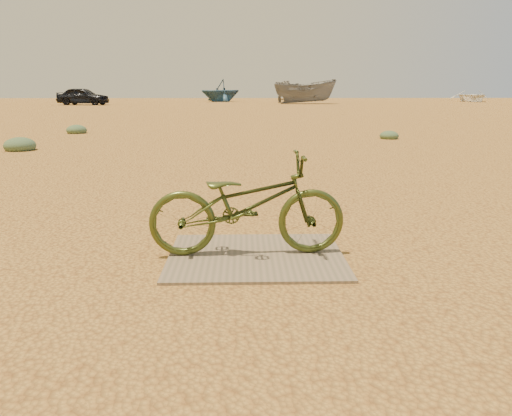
{
  "coord_description": "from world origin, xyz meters",
  "views": [
    {
      "loc": [
        0.32,
        -4.11,
        1.35
      ],
      "look_at": [
        0.41,
        -0.26,
        0.41
      ],
      "focal_mm": 35.0,
      "sensor_mm": 36.0,
      "label": 1
    }
  ],
  "objects_px": {
    "bicycle": "(247,204)",
    "boat_far_left": "(221,90)",
    "boat_mid_right": "(305,92)",
    "car": "(83,96)",
    "plywood_board": "(256,256)",
    "boat_far_right": "(472,96)"
  },
  "relations": [
    {
      "from": "bicycle",
      "to": "boat_far_left",
      "type": "height_order",
      "value": "boat_far_left"
    },
    {
      "from": "bicycle",
      "to": "boat_far_left",
      "type": "bearing_deg",
      "value": 0.15
    },
    {
      "from": "bicycle",
      "to": "boat_mid_right",
      "type": "bearing_deg",
      "value": -10.21
    },
    {
      "from": "bicycle",
      "to": "car",
      "type": "relative_size",
      "value": 0.41
    },
    {
      "from": "plywood_board",
      "to": "boat_far_right",
      "type": "relative_size",
      "value": 0.28
    },
    {
      "from": "plywood_board",
      "to": "boat_mid_right",
      "type": "distance_m",
      "value": 38.51
    },
    {
      "from": "boat_far_right",
      "to": "bicycle",
      "type": "bearing_deg",
      "value": -99.18
    },
    {
      "from": "boat_far_left",
      "to": "boat_mid_right",
      "type": "bearing_deg",
      "value": 18.3
    },
    {
      "from": "car",
      "to": "boat_mid_right",
      "type": "relative_size",
      "value": 0.76
    },
    {
      "from": "boat_far_right",
      "to": "boat_mid_right",
      "type": "bearing_deg",
      "value": -143.16
    },
    {
      "from": "plywood_board",
      "to": "boat_far_left",
      "type": "xyz_separation_m",
      "value": [
        -2.22,
        44.11,
        1.03
      ]
    },
    {
      "from": "bicycle",
      "to": "boat_far_right",
      "type": "xyz_separation_m",
      "value": [
        21.68,
        44.13,
        0.09
      ]
    },
    {
      "from": "car",
      "to": "boat_mid_right",
      "type": "height_order",
      "value": "boat_mid_right"
    },
    {
      "from": "boat_far_left",
      "to": "bicycle",
      "type": "bearing_deg",
      "value": -29.42
    },
    {
      "from": "boat_far_left",
      "to": "boat_far_right",
      "type": "height_order",
      "value": "boat_far_left"
    },
    {
      "from": "bicycle",
      "to": "boat_mid_right",
      "type": "distance_m",
      "value": 38.47
    },
    {
      "from": "plywood_board",
      "to": "boat_far_left",
      "type": "relative_size",
      "value": 0.36
    },
    {
      "from": "plywood_board",
      "to": "bicycle",
      "type": "xyz_separation_m",
      "value": [
        -0.07,
        0.04,
        0.42
      ]
    },
    {
      "from": "bicycle",
      "to": "car",
      "type": "bearing_deg",
      "value": 16.47
    },
    {
      "from": "plywood_board",
      "to": "bicycle",
      "type": "distance_m",
      "value": 0.43
    },
    {
      "from": "plywood_board",
      "to": "boat_far_left",
      "type": "bearing_deg",
      "value": 92.89
    },
    {
      "from": "boat_mid_right",
      "to": "boat_far_left",
      "type": "bearing_deg",
      "value": 54.39
    }
  ]
}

